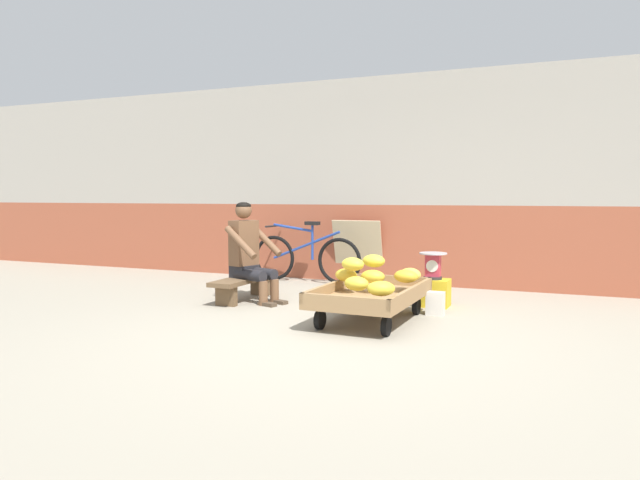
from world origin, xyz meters
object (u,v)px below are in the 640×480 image
(low_bench, at_px, (244,283))
(vendor_seated, at_px, (249,252))
(bicycle_near_left, at_px, (306,257))
(banana_cart, at_px, (371,297))
(weighing_scale, at_px, (433,265))
(shopping_bag, at_px, (435,303))
(plastic_crate, at_px, (433,293))
(sign_board, at_px, (358,251))

(low_bench, xyz_separation_m, vendor_seated, (0.08, -0.03, 0.37))
(low_bench, bearing_deg, vendor_seated, -16.85)
(bicycle_near_left, bearing_deg, low_bench, -93.01)
(banana_cart, height_order, weighing_scale, weighing_scale)
(vendor_seated, xyz_separation_m, weighing_scale, (2.02, 0.49, -0.11))
(shopping_bag, bearing_deg, plastic_crate, 104.90)
(weighing_scale, relative_size, shopping_bag, 1.25)
(weighing_scale, bearing_deg, vendor_seated, -166.28)
(banana_cart, distance_m, vendor_seated, 1.74)
(vendor_seated, relative_size, weighing_scale, 3.80)
(vendor_seated, distance_m, weighing_scale, 2.08)
(vendor_seated, distance_m, shopping_bag, 2.19)
(bicycle_near_left, distance_m, sign_board, 0.74)
(low_bench, height_order, bicycle_near_left, bicycle_near_left)
(bicycle_near_left, height_order, shopping_bag, bicycle_near_left)
(vendor_seated, relative_size, bicycle_near_left, 0.69)
(banana_cart, distance_m, bicycle_near_left, 2.66)
(bicycle_near_left, xyz_separation_m, sign_board, (0.69, 0.27, 0.08))
(plastic_crate, relative_size, shopping_bag, 1.50)
(low_bench, bearing_deg, plastic_crate, 12.56)
(banana_cart, bearing_deg, low_bench, 162.75)
(banana_cart, relative_size, weighing_scale, 4.88)
(plastic_crate, bearing_deg, shopping_bag, -75.10)
(plastic_crate, relative_size, weighing_scale, 1.20)
(low_bench, distance_m, plastic_crate, 2.15)
(weighing_scale, height_order, sign_board, sign_board)
(vendor_seated, distance_m, plastic_crate, 2.12)
(banana_cart, bearing_deg, weighing_scale, 68.62)
(vendor_seated, height_order, weighing_scale, vendor_seated)
(weighing_scale, bearing_deg, low_bench, -167.47)
(weighing_scale, bearing_deg, sign_board, 134.21)
(vendor_seated, height_order, shopping_bag, vendor_seated)
(low_bench, height_order, vendor_seated, vendor_seated)
(shopping_bag, bearing_deg, bicycle_near_left, 143.79)
(vendor_seated, height_order, plastic_crate, vendor_seated)
(plastic_crate, height_order, bicycle_near_left, bicycle_near_left)
(plastic_crate, bearing_deg, weighing_scale, -90.00)
(vendor_seated, relative_size, shopping_bag, 4.75)
(plastic_crate, relative_size, bicycle_near_left, 0.22)
(banana_cart, distance_m, plastic_crate, 1.08)
(vendor_seated, distance_m, sign_board, 1.99)
(banana_cart, distance_m, low_bench, 1.79)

